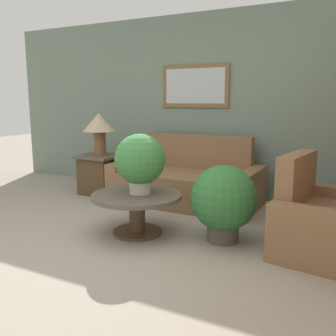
{
  "coord_description": "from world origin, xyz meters",
  "views": [
    {
      "loc": [
        2.11,
        -2.49,
        1.39
      ],
      "look_at": [
        0.06,
        1.43,
        0.57
      ],
      "focal_mm": 40.0,
      "sensor_mm": 36.0,
      "label": 1
    }
  ],
  "objects_px": {
    "potted_plant_floor": "(224,200)",
    "armchair": "(334,224)",
    "coffee_table": "(137,205)",
    "side_table": "(101,174)",
    "table_lamp": "(99,126)",
    "potted_plant_on_table": "(140,161)",
    "couch_main": "(187,182)"
  },
  "relations": [
    {
      "from": "armchair",
      "to": "table_lamp",
      "type": "height_order",
      "value": "table_lamp"
    },
    {
      "from": "side_table",
      "to": "potted_plant_on_table",
      "type": "relative_size",
      "value": 0.94
    },
    {
      "from": "couch_main",
      "to": "table_lamp",
      "type": "height_order",
      "value": "table_lamp"
    },
    {
      "from": "side_table",
      "to": "potted_plant_on_table",
      "type": "bearing_deg",
      "value": -39.22
    },
    {
      "from": "armchair",
      "to": "side_table",
      "type": "height_order",
      "value": "armchair"
    },
    {
      "from": "table_lamp",
      "to": "coffee_table",
      "type": "bearing_deg",
      "value": -40.58
    },
    {
      "from": "armchair",
      "to": "side_table",
      "type": "relative_size",
      "value": 2.11
    },
    {
      "from": "side_table",
      "to": "table_lamp",
      "type": "relative_size",
      "value": 0.95
    },
    {
      "from": "armchair",
      "to": "potted_plant_on_table",
      "type": "xyz_separation_m",
      "value": [
        -1.84,
        -0.34,
        0.49
      ]
    },
    {
      "from": "coffee_table",
      "to": "potted_plant_floor",
      "type": "distance_m",
      "value": 0.9
    },
    {
      "from": "armchair",
      "to": "table_lamp",
      "type": "bearing_deg",
      "value": 83.92
    },
    {
      "from": "couch_main",
      "to": "side_table",
      "type": "height_order",
      "value": "couch_main"
    },
    {
      "from": "side_table",
      "to": "armchair",
      "type": "bearing_deg",
      "value": -14.03
    },
    {
      "from": "potted_plant_floor",
      "to": "coffee_table",
      "type": "bearing_deg",
      "value": -166.16
    },
    {
      "from": "coffee_table",
      "to": "side_table",
      "type": "height_order",
      "value": "side_table"
    },
    {
      "from": "couch_main",
      "to": "coffee_table",
      "type": "height_order",
      "value": "couch_main"
    },
    {
      "from": "potted_plant_floor",
      "to": "couch_main",
      "type": "bearing_deg",
      "value": 129.14
    },
    {
      "from": "table_lamp",
      "to": "potted_plant_on_table",
      "type": "relative_size",
      "value": 0.99
    },
    {
      "from": "coffee_table",
      "to": "couch_main",
      "type": "bearing_deg",
      "value": 92.22
    },
    {
      "from": "armchair",
      "to": "potted_plant_floor",
      "type": "height_order",
      "value": "armchair"
    },
    {
      "from": "table_lamp",
      "to": "potted_plant_floor",
      "type": "bearing_deg",
      "value": -23.49
    },
    {
      "from": "couch_main",
      "to": "potted_plant_on_table",
      "type": "relative_size",
      "value": 3.16
    },
    {
      "from": "couch_main",
      "to": "coffee_table",
      "type": "xyz_separation_m",
      "value": [
        0.05,
        -1.34,
        0.03
      ]
    },
    {
      "from": "armchair",
      "to": "coffee_table",
      "type": "distance_m",
      "value": 1.9
    },
    {
      "from": "armchair",
      "to": "table_lamp",
      "type": "distance_m",
      "value": 3.44
    },
    {
      "from": "couch_main",
      "to": "potted_plant_on_table",
      "type": "distance_m",
      "value": 1.39
    },
    {
      "from": "couch_main",
      "to": "armchair",
      "type": "relative_size",
      "value": 1.59
    },
    {
      "from": "armchair",
      "to": "potted_plant_on_table",
      "type": "distance_m",
      "value": 1.94
    },
    {
      "from": "side_table",
      "to": "coffee_table",
      "type": "bearing_deg",
      "value": -40.58
    },
    {
      "from": "coffee_table",
      "to": "potted_plant_on_table",
      "type": "distance_m",
      "value": 0.46
    },
    {
      "from": "armchair",
      "to": "coffee_table",
      "type": "xyz_separation_m",
      "value": [
        -1.86,
        -0.38,
        0.03
      ]
    },
    {
      "from": "potted_plant_floor",
      "to": "armchair",
      "type": "bearing_deg",
      "value": 9.77
    }
  ]
}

